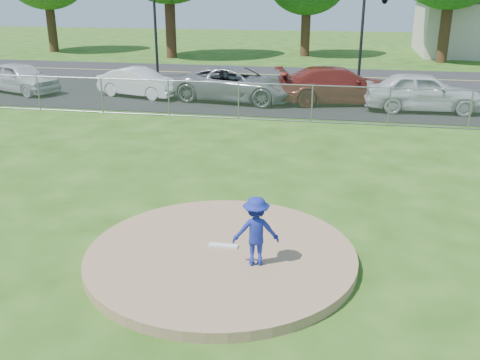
% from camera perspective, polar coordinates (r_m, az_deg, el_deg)
% --- Properties ---
extents(ground, '(120.00, 120.00, 0.00)m').
position_cam_1_polar(ground, '(20.11, 4.36, 4.96)').
color(ground, '#224B10').
rests_on(ground, ground).
extents(pitchers_mound, '(5.40, 5.40, 0.20)m').
position_cam_1_polar(pitchers_mound, '(10.83, -2.04, -8.04)').
color(pitchers_mound, '#8F6E4E').
rests_on(pitchers_mound, ground).
extents(pitching_rubber, '(0.60, 0.15, 0.04)m').
position_cam_1_polar(pitching_rubber, '(10.95, -1.81, -7.01)').
color(pitching_rubber, white).
rests_on(pitching_rubber, pitchers_mound).
extents(chain_link_fence, '(40.00, 0.06, 1.50)m').
position_cam_1_polar(chain_link_fence, '(21.88, 5.05, 8.18)').
color(chain_link_fence, gray).
rests_on(chain_link_fence, ground).
extents(parking_lot, '(50.00, 8.00, 0.01)m').
position_cam_1_polar(parking_lot, '(26.42, 6.07, 8.53)').
color(parking_lot, black).
rests_on(parking_lot, ground).
extents(street, '(60.00, 7.00, 0.01)m').
position_cam_1_polar(street, '(33.78, 7.26, 10.97)').
color(street, '#232326').
rests_on(street, ground).
extents(traffic_signal_left, '(1.28, 0.20, 5.60)m').
position_cam_1_polar(traffic_signal_left, '(33.22, -8.66, 16.59)').
color(traffic_signal_left, black).
rests_on(traffic_signal_left, ground).
extents(pitcher, '(0.97, 0.69, 1.36)m').
position_cam_1_polar(pitcher, '(10.03, 1.71, -5.46)').
color(pitcher, navy).
rests_on(pitcher, pitchers_mound).
extents(traffic_cone, '(0.31, 0.31, 0.61)m').
position_cam_1_polar(traffic_cone, '(27.08, -9.65, 9.31)').
color(traffic_cone, orange).
rests_on(traffic_cone, parking_lot).
extents(parked_car_silver, '(4.83, 3.27, 1.53)m').
position_cam_1_polar(parked_car_silver, '(30.16, -22.35, 10.07)').
color(parked_car_silver, silver).
rests_on(parked_car_silver, parking_lot).
extents(parked_car_white, '(4.45, 2.51, 1.39)m').
position_cam_1_polar(parked_car_white, '(27.37, -10.67, 10.19)').
color(parked_car_white, white).
rests_on(parked_car_white, parking_lot).
extents(parked_car_gray, '(6.14, 3.51, 1.61)m').
position_cam_1_polar(parked_car_gray, '(25.85, -0.37, 10.22)').
color(parked_car_gray, slate).
rests_on(parked_car_gray, parking_lot).
extents(parked_car_darkred, '(6.18, 3.68, 1.68)m').
position_cam_1_polar(parked_car_darkred, '(25.71, 10.44, 9.92)').
color(parked_car_darkred, maroon).
rests_on(parked_car_darkred, parking_lot).
extents(parked_car_pearl, '(5.05, 2.20, 1.69)m').
position_cam_1_polar(parked_car_pearl, '(24.96, 18.93, 8.90)').
color(parked_car_pearl, silver).
rests_on(parked_car_pearl, parking_lot).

